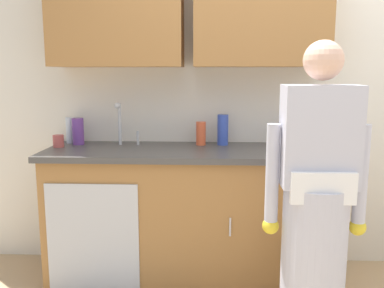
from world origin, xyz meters
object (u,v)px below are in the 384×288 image
(bottle_soap, at_px, (290,133))
(bottle_dish_liquid, at_px, (223,130))
(bottle_water_short, at_px, (71,130))
(bottle_water_tall, at_px, (78,131))
(sink, at_px, (122,150))
(knife_on_counter, at_px, (322,154))
(bottle_cleaner_spray, at_px, (201,133))
(person_at_sink, at_px, (315,220))
(cup_by_sink, at_px, (58,141))

(bottle_soap, bearing_deg, bottle_dish_liquid, -178.23)
(bottle_water_short, height_order, bottle_water_tall, same)
(sink, relative_size, knife_on_counter, 2.08)
(bottle_soap, relative_size, knife_on_counter, 0.71)
(sink, height_order, bottle_cleaner_spray, sink)
(person_at_sink, relative_size, bottle_dish_liquid, 7.33)
(bottle_water_short, bearing_deg, person_at_sink, -29.85)
(cup_by_sink, relative_size, knife_on_counter, 0.36)
(bottle_water_short, xyz_separation_m, bottle_dish_liquid, (1.13, -0.03, 0.01))
(person_at_sink, distance_m, bottle_soap, 0.96)
(bottle_cleaner_spray, bearing_deg, bottle_water_short, 177.28)
(sink, height_order, bottle_soap, sink)
(bottle_dish_liquid, xyz_separation_m, knife_on_counter, (0.62, -0.35, -0.11))
(knife_on_counter, bearing_deg, bottle_cleaner_spray, 111.53)
(cup_by_sink, bearing_deg, bottle_water_tall, 46.28)
(bottle_dish_liquid, distance_m, bottle_water_tall, 1.06)
(bottle_water_tall, relative_size, knife_on_counter, 0.81)
(bottle_dish_liquid, relative_size, bottle_soap, 1.29)
(person_at_sink, relative_size, bottle_soap, 9.49)
(bottle_water_short, relative_size, bottle_dish_liquid, 0.88)
(bottle_cleaner_spray, bearing_deg, bottle_soap, 2.55)
(sink, distance_m, cup_by_sink, 0.46)
(bottle_water_tall, relative_size, bottle_soap, 1.14)
(bottle_water_tall, distance_m, knife_on_counter, 1.71)
(bottle_dish_liquid, bearing_deg, bottle_cleaner_spray, -175.04)
(sink, relative_size, bottle_dish_liquid, 2.26)
(cup_by_sink, bearing_deg, bottle_water_short, 79.67)
(bottle_water_tall, xyz_separation_m, knife_on_counter, (1.68, -0.32, -0.09))
(bottle_water_tall, xyz_separation_m, bottle_soap, (1.55, 0.04, -0.01))
(bottle_water_short, xyz_separation_m, knife_on_counter, (1.76, -0.39, -0.09))
(person_at_sink, distance_m, bottle_cleaner_spray, 1.12)
(bottle_water_tall, bearing_deg, knife_on_counter, -10.92)
(bottle_dish_liquid, relative_size, knife_on_counter, 0.92)
(bottle_cleaner_spray, height_order, cup_by_sink, bottle_cleaner_spray)
(bottle_water_short, distance_m, cup_by_sink, 0.18)
(bottle_water_tall, bearing_deg, bottle_cleaner_spray, 0.95)
(person_at_sink, xyz_separation_m, bottle_water_tall, (-1.52, 0.86, 0.34))
(cup_by_sink, bearing_deg, knife_on_counter, -6.75)
(knife_on_counter, bearing_deg, cup_by_sink, 128.21)
(bottle_water_short, xyz_separation_m, cup_by_sink, (-0.03, -0.17, -0.05))
(bottle_water_tall, bearing_deg, bottle_soap, 1.62)
(bottle_cleaner_spray, relative_size, knife_on_counter, 0.70)
(sink, distance_m, bottle_soap, 1.22)
(bottle_water_tall, bearing_deg, person_at_sink, -29.36)
(sink, xyz_separation_m, bottle_dish_liquid, (0.71, 0.17, 0.12))
(bottle_dish_liquid, xyz_separation_m, cup_by_sink, (-1.16, -0.14, -0.07))
(bottle_water_short, height_order, bottle_soap, bottle_water_short)
(sink, relative_size, bottle_water_short, 2.58)
(person_at_sink, height_order, knife_on_counter, person_at_sink)
(bottle_cleaner_spray, xyz_separation_m, knife_on_counter, (0.78, -0.34, -0.08))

